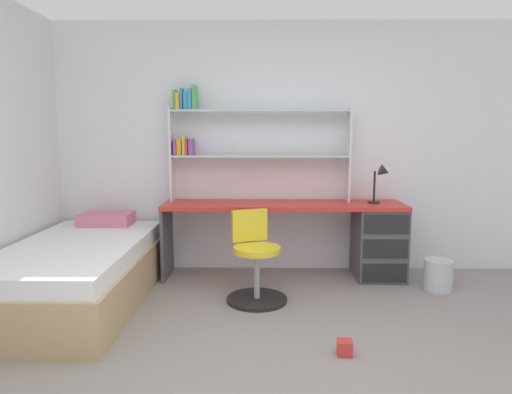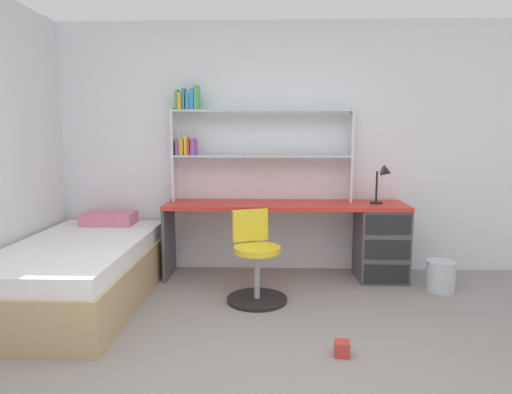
% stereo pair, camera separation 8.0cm
% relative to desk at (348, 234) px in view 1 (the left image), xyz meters
% --- Properties ---
extents(room_shell, '(5.58, 5.99, 2.55)m').
position_rel_desk_xyz_m(room_shell, '(-1.88, -0.99, 0.84)').
color(room_shell, silver).
rests_on(room_shell, ground_plane).
extents(desk, '(2.36, 0.54, 0.75)m').
position_rel_desk_xyz_m(desk, '(0.00, 0.00, 0.00)').
color(desk, red).
rests_on(desk, ground_plane).
extents(bookshelf_hutch, '(1.79, 0.22, 1.15)m').
position_rel_desk_xyz_m(bookshelf_hutch, '(-1.11, 0.15, 0.98)').
color(bookshelf_hutch, silver).
rests_on(bookshelf_hutch, desk).
extents(desk_lamp, '(0.20, 0.17, 0.38)m').
position_rel_desk_xyz_m(desk_lamp, '(0.31, -0.01, 0.57)').
color(desk_lamp, black).
rests_on(desk_lamp, desk).
extents(swivel_chair, '(0.52, 0.52, 0.77)m').
position_rel_desk_xyz_m(swivel_chair, '(-0.91, -0.65, -0.14)').
color(swivel_chair, black).
rests_on(swivel_chair, ground_plane).
extents(bed_platform, '(1.08, 2.01, 0.64)m').
position_rel_desk_xyz_m(bed_platform, '(-2.42, -0.72, -0.17)').
color(bed_platform, tan).
rests_on(bed_platform, ground_plane).
extents(waste_bin, '(0.26, 0.26, 0.28)m').
position_rel_desk_xyz_m(waste_bin, '(0.76, -0.36, -0.30)').
color(waste_bin, silver).
rests_on(waste_bin, ground_plane).
extents(toy_block_red_0, '(0.11, 0.11, 0.10)m').
position_rel_desk_xyz_m(toy_block_red_0, '(-0.32, -1.62, -0.39)').
color(toy_block_red_0, red).
rests_on(toy_block_red_0, ground_plane).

